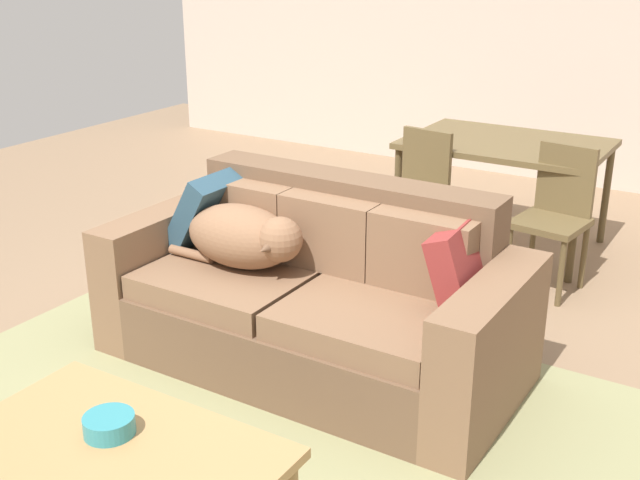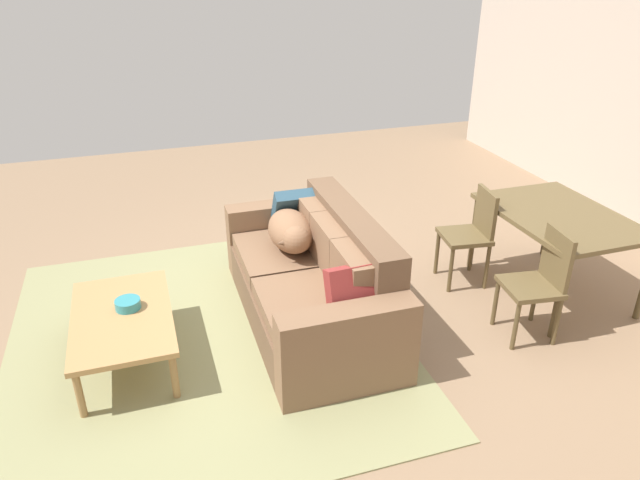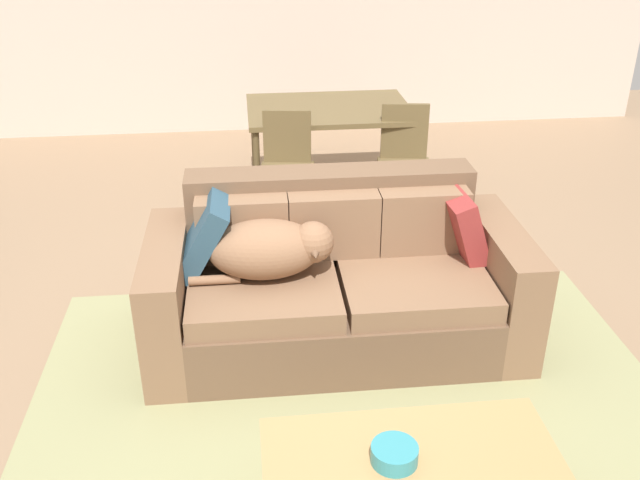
{
  "view_description": "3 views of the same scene",
  "coord_description": "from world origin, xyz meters",
  "views": [
    {
      "loc": [
        2.07,
        -3.07,
        2.04
      ],
      "look_at": [
        0.16,
        0.06,
        0.66
      ],
      "focal_mm": 44.82,
      "sensor_mm": 36.0,
      "label": 1
    },
    {
      "loc": [
        4.05,
        -1.2,
        2.74
      ],
      "look_at": [
        0.09,
        0.09,
        0.68
      ],
      "focal_mm": 32.83,
      "sensor_mm": 36.0,
      "label": 2
    },
    {
      "loc": [
        -0.32,
        -3.38,
        2.38
      ],
      "look_at": [
        0.06,
        0.04,
        0.63
      ],
      "focal_mm": 39.46,
      "sensor_mm": 36.0,
      "label": 3
    }
  ],
  "objects": [
    {
      "name": "dining_table",
      "position": [
        0.38,
        2.15,
        0.68
      ],
      "size": [
        1.32,
        0.94,
        0.75
      ],
      "color": "brown",
      "rests_on": "ground"
    },
    {
      "name": "bowl_on_coffee_table",
      "position": [
        0.19,
        -1.41,
        0.44
      ],
      "size": [
        0.18,
        0.18,
        0.07
      ],
      "primitive_type": "cylinder",
      "color": "teal",
      "rests_on": "coffee_table"
    },
    {
      "name": "throw_pillow_by_right_arm",
      "position": [
        0.88,
        0.09,
        0.65
      ],
      "size": [
        0.26,
        0.4,
        0.4
      ],
      "primitive_type": "cube",
      "rotation": [
        0.0,
        -0.32,
        0.06
      ],
      "color": "maroon",
      "rests_on": "couch"
    },
    {
      "name": "dining_chair_near_left",
      "position": [
        -0.01,
        1.56,
        0.5
      ],
      "size": [
        0.45,
        0.45,
        0.88
      ],
      "rotation": [
        0.0,
        0.0,
        -0.14
      ],
      "color": "brown",
      "rests_on": "ground"
    },
    {
      "name": "coffee_table",
      "position": [
        0.26,
        -1.46,
        0.36
      ],
      "size": [
        1.16,
        0.7,
        0.4
      ],
      "color": "tan",
      "rests_on": "ground"
    },
    {
      "name": "dining_chair_near_right",
      "position": [
        0.89,
        1.6,
        0.49
      ],
      "size": [
        0.45,
        0.45,
        0.89
      ],
      "rotation": [
        0.0,
        0.0,
        -0.13
      ],
      "color": "brown",
      "rests_on": "ground"
    },
    {
      "name": "couch",
      "position": [
        0.15,
        0.03,
        0.35
      ],
      "size": [
        2.09,
        0.98,
        0.92
      ],
      "rotation": [
        0.0,
        0.0,
        -0.01
      ],
      "color": "brown",
      "rests_on": "ground"
    },
    {
      "name": "ground_plane",
      "position": [
        0.0,
        0.0,
        0.0
      ],
      "size": [
        10.0,
        10.0,
        0.0
      ],
      "primitive_type": "plane",
      "color": "#8E7155"
    },
    {
      "name": "throw_pillow_by_left_arm",
      "position": [
        -0.57,
        0.1,
        0.68
      ],
      "size": [
        0.32,
        0.45,
        0.44
      ],
      "primitive_type": "cube",
      "rotation": [
        0.0,
        0.52,
        -0.01
      ],
      "color": "#2B4A5C",
      "rests_on": "couch"
    },
    {
      "name": "dog_on_left_cushion",
      "position": [
        -0.21,
        -0.06,
        0.64
      ],
      "size": [
        0.78,
        0.37,
        0.32
      ],
      "rotation": [
        0.0,
        0.0,
        -0.01
      ],
      "color": "#886044",
      "rests_on": "couch"
    },
    {
      "name": "area_rug",
      "position": [
        0.15,
        -0.88,
        0.01
      ],
      "size": [
        3.29,
        2.98,
        0.01
      ],
      "primitive_type": "cube",
      "rotation": [
        0.0,
        0.0,
        -0.01
      ],
      "color": "#8F8F61",
      "rests_on": "ground"
    }
  ]
}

